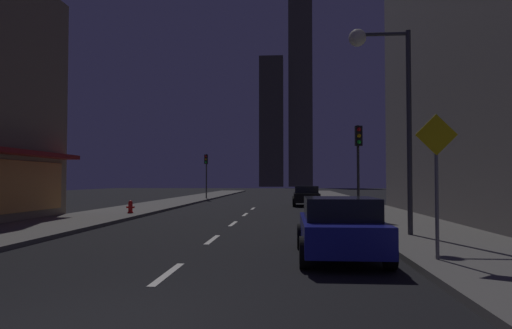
% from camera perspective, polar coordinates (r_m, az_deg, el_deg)
% --- Properties ---
extents(ground_plane, '(78.00, 136.00, 0.10)m').
position_cam_1_polar(ground_plane, '(37.81, 0.60, -4.89)').
color(ground_plane, black).
extents(sidewalk_right, '(4.00, 76.00, 0.15)m').
position_cam_1_polar(sidewalk_right, '(38.01, 11.22, -4.65)').
color(sidewalk_right, '#605E59').
rests_on(sidewalk_right, ground).
extents(sidewalk_left, '(4.00, 76.00, 0.15)m').
position_cam_1_polar(sidewalk_left, '(38.89, -9.79, -4.59)').
color(sidewalk_left, '#605E59').
rests_on(sidewalk_left, ground).
extents(lane_marking_center, '(0.16, 28.20, 0.01)m').
position_cam_1_polar(lane_marking_center, '(16.96, -3.99, -8.26)').
color(lane_marking_center, silver).
rests_on(lane_marking_center, ground).
extents(skyscraper_distant_tall, '(6.94, 6.22, 38.02)m').
position_cam_1_polar(skyscraper_distant_tall, '(134.36, 1.95, 5.34)').
color(skyscraper_distant_tall, '#403D30').
rests_on(skyscraper_distant_tall, ground).
extents(skyscraper_distant_mid, '(6.99, 6.84, 59.09)m').
position_cam_1_polar(skyscraper_distant_mid, '(137.95, 5.56, 9.59)').
color(skyscraper_distant_mid, '#484436').
rests_on(skyscraper_distant_mid, ground).
extents(car_parked_near, '(1.98, 4.24, 1.45)m').
position_cam_1_polar(car_parked_near, '(11.12, 10.46, -7.73)').
color(car_parked_near, navy).
rests_on(car_parked_near, ground).
extents(car_parked_far, '(1.98, 4.24, 1.45)m').
position_cam_1_polar(car_parked_far, '(33.21, 6.32, -3.91)').
color(car_parked_far, black).
rests_on(car_parked_far, ground).
extents(fire_hydrant_far_left, '(0.42, 0.30, 0.65)m').
position_cam_1_polar(fire_hydrant_far_left, '(24.70, -15.48, -5.18)').
color(fire_hydrant_far_left, red).
rests_on(fire_hydrant_far_left, sidewalk_left).
extents(traffic_light_near_right, '(0.32, 0.48, 4.20)m').
position_cam_1_polar(traffic_light_near_right, '(20.94, 12.73, 1.71)').
color(traffic_light_near_right, '#2D2D2D').
rests_on(traffic_light_near_right, sidewalk_right).
extents(traffic_light_far_left, '(0.32, 0.48, 4.20)m').
position_cam_1_polar(traffic_light_far_left, '(43.31, -6.27, -0.22)').
color(traffic_light_far_left, '#2D2D2D').
rests_on(traffic_light_far_left, sidewalk_left).
extents(street_lamp_right, '(1.96, 0.56, 6.58)m').
position_cam_1_polar(street_lamp_right, '(15.31, 15.58, 10.17)').
color(street_lamp_right, '#38383D').
rests_on(street_lamp_right, sidewalk_right).
extents(pedestrian_crossing_sign, '(0.91, 0.08, 3.15)m').
position_cam_1_polar(pedestrian_crossing_sign, '(10.62, 21.72, -1.00)').
color(pedestrian_crossing_sign, slate).
rests_on(pedestrian_crossing_sign, sidewalk_right).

